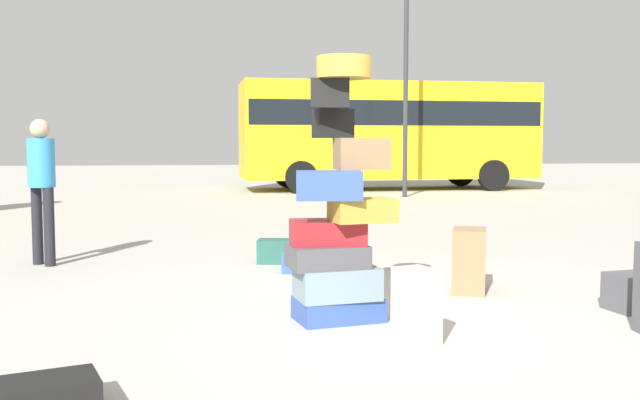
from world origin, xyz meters
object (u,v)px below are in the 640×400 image
at_px(suitcase_black_right_side, 27,398).
at_px(person_bearded_onlooker, 42,178).
at_px(lamp_post, 406,44).
at_px(suitcase_tower, 338,220).
at_px(suitcase_cream_white_trunk, 416,306).
at_px(suitcase_brown_behind_tower, 469,261).
at_px(suitcase_teal_foreground_near, 286,251).
at_px(suitcase_navy_foreground_far, 316,261).
at_px(parked_bus, 388,128).

relative_size(suitcase_black_right_side, person_bearded_onlooker, 0.42).
height_order(person_bearded_onlooker, lamp_post, lamp_post).
distance_m(suitcase_tower, suitcase_cream_white_trunk, 0.97).
bearing_deg(lamp_post, person_bearded_onlooker, -125.24).
relative_size(suitcase_brown_behind_tower, suitcase_teal_foreground_near, 0.90).
height_order(suitcase_teal_foreground_near, suitcase_black_right_side, suitcase_teal_foreground_near).
distance_m(suitcase_navy_foreground_far, person_bearded_onlooker, 3.27).
xyz_separation_m(suitcase_cream_white_trunk, suitcase_navy_foreground_far, (-0.35, 2.78, -0.14)).
bearing_deg(suitcase_brown_behind_tower, suitcase_navy_foreground_far, 157.77).
xyz_separation_m(suitcase_tower, suitcase_black_right_side, (-1.90, -1.70, -0.71)).
relative_size(suitcase_tower, suitcase_navy_foreground_far, 3.06).
xyz_separation_m(suitcase_tower, suitcase_brown_behind_tower, (1.39, 0.90, -0.50)).
xyz_separation_m(suitcase_navy_foreground_far, person_bearded_onlooker, (-3.03, 0.88, 0.88)).
xyz_separation_m(suitcase_teal_foreground_near, lamp_post, (3.92, 9.70, 3.76)).
distance_m(suitcase_brown_behind_tower, suitcase_teal_foreground_near, 2.43).
xyz_separation_m(suitcase_brown_behind_tower, lamp_post, (2.37, 11.56, 3.59)).
xyz_separation_m(suitcase_teal_foreground_near, suitcase_black_right_side, (-1.73, -4.47, -0.05)).
xyz_separation_m(suitcase_cream_white_trunk, lamp_post, (3.32, 13.14, 3.63)).
relative_size(suitcase_teal_foreground_near, suitcase_black_right_side, 0.95).
height_order(suitcase_tower, suitcase_teal_foreground_near, suitcase_tower).
relative_size(suitcase_cream_white_trunk, person_bearded_onlooker, 0.31).
height_order(suitcase_brown_behind_tower, suitcase_navy_foreground_far, suitcase_brown_behind_tower).
bearing_deg(suitcase_tower, suitcase_teal_foreground_near, 93.36).
relative_size(suitcase_black_right_side, lamp_post, 0.12).
xyz_separation_m(suitcase_tower, lamp_post, (3.76, 12.46, 3.10)).
xyz_separation_m(suitcase_brown_behind_tower, suitcase_teal_foreground_near, (-1.55, 1.87, -0.16)).
distance_m(suitcase_tower, lamp_post, 13.38).
bearing_deg(suitcase_brown_behind_tower, suitcase_cream_white_trunk, -100.01).
height_order(suitcase_tower, suitcase_navy_foreground_far, suitcase_tower).
height_order(suitcase_tower, suitcase_brown_behind_tower, suitcase_tower).
relative_size(suitcase_tower, suitcase_black_right_side, 2.93).
bearing_deg(person_bearded_onlooker, parked_bus, 102.26).
bearing_deg(lamp_post, suitcase_brown_behind_tower, -101.61).
height_order(suitcase_cream_white_trunk, suitcase_navy_foreground_far, suitcase_cream_white_trunk).
bearing_deg(suitcase_navy_foreground_far, suitcase_brown_behind_tower, -23.44).
bearing_deg(lamp_post, suitcase_black_right_side, -111.78).
xyz_separation_m(suitcase_black_right_side, person_bearded_onlooker, (-1.03, 4.69, 0.92)).
relative_size(suitcase_navy_foreground_far, person_bearded_onlooker, 0.40).
relative_size(suitcase_teal_foreground_near, suitcase_navy_foreground_far, 0.99).
relative_size(suitcase_tower, suitcase_brown_behind_tower, 3.43).
bearing_deg(suitcase_black_right_side, lamp_post, 49.47).
bearing_deg(parked_bus, suitcase_cream_white_trunk, -105.47).
height_order(suitcase_navy_foreground_far, person_bearded_onlooker, person_bearded_onlooker).
bearing_deg(parked_bus, suitcase_navy_foreground_far, -109.34).
height_order(suitcase_teal_foreground_near, parked_bus, parked_bus).
bearing_deg(parked_bus, suitcase_tower, -107.55).
relative_size(suitcase_teal_foreground_near, lamp_post, 0.11).
bearing_deg(suitcase_black_right_side, suitcase_navy_foreground_far, 43.66).
height_order(suitcase_tower, lamp_post, lamp_post).
bearing_deg(person_bearded_onlooker, suitcase_black_right_side, -36.28).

